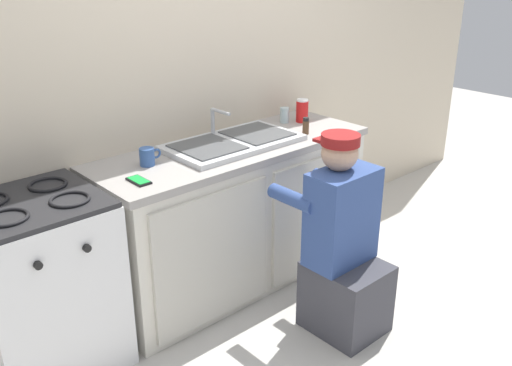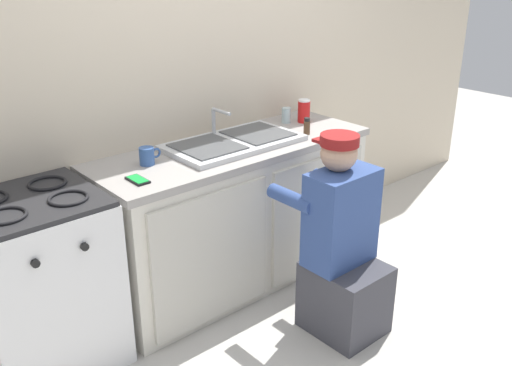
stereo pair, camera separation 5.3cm
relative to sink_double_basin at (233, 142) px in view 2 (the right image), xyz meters
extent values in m
plane|color=beige|center=(0.00, -0.30, -0.92)|extent=(12.00, 12.00, 0.00)
cube|color=beige|center=(0.00, 0.35, 0.33)|extent=(6.00, 0.10, 2.50)
cube|color=silver|center=(0.00, 0.00, -0.49)|extent=(1.71, 0.60, 0.85)
cube|color=beige|center=(-0.41, -0.31, -0.49)|extent=(0.75, 0.02, 0.75)
cube|color=beige|center=(0.41, -0.31, -0.49)|extent=(0.75, 0.02, 0.75)
cube|color=#9E9993|center=(0.00, 0.00, -0.04)|extent=(1.75, 0.62, 0.04)
cube|color=silver|center=(0.00, 0.00, 0.00)|extent=(0.80, 0.44, 0.03)
cube|color=#4C4F51|center=(-0.19, 0.00, 0.01)|extent=(0.33, 0.35, 0.01)
cube|color=#4C4F51|center=(0.19, 0.00, 0.01)|extent=(0.33, 0.35, 0.01)
cylinder|color=#B7BABF|center=(0.00, 0.19, 0.07)|extent=(0.02, 0.02, 0.18)
cylinder|color=#B7BABF|center=(0.00, 0.11, 0.16)|extent=(0.02, 0.16, 0.02)
cube|color=white|center=(-1.21, 0.00, -0.48)|extent=(0.63, 0.60, 0.88)
cube|color=#262628|center=(-1.21, 0.00, -0.03)|extent=(0.61, 0.59, 0.02)
torus|color=black|center=(-1.35, -0.12, -0.01)|extent=(0.19, 0.19, 0.02)
torus|color=black|center=(-1.07, -0.12, -0.01)|extent=(0.19, 0.19, 0.02)
torus|color=black|center=(-1.07, 0.12, -0.01)|extent=(0.19, 0.19, 0.02)
cylinder|color=black|center=(-1.32, -0.31, -0.17)|extent=(0.04, 0.02, 0.04)
cylinder|color=black|center=(-1.10, -0.31, -0.17)|extent=(0.04, 0.02, 0.04)
cube|color=#3F3F47|center=(0.11, -0.81, -0.72)|extent=(0.36, 0.40, 0.40)
cube|color=#334C8C|center=(0.11, -0.75, -0.26)|extent=(0.38, 0.22, 0.52)
sphere|color=tan|center=(0.11, -0.71, 0.09)|extent=(0.19, 0.19, 0.19)
cylinder|color=maroon|center=(0.11, -0.71, 0.16)|extent=(0.20, 0.20, 0.06)
cube|color=maroon|center=(0.11, -0.62, 0.14)|extent=(0.13, 0.09, 0.02)
cylinder|color=#334C8C|center=(-0.06, -0.55, -0.16)|extent=(0.08, 0.30, 0.08)
cylinder|color=#334C8C|center=(0.28, -0.55, -0.16)|extent=(0.08, 0.30, 0.08)
cylinder|color=#335699|center=(-0.55, 0.05, 0.03)|extent=(0.08, 0.08, 0.09)
torus|color=#335699|center=(-0.49, 0.05, 0.03)|extent=(0.06, 0.01, 0.06)
cylinder|color=#ADC6CC|center=(0.56, 0.13, 0.03)|extent=(0.06, 0.06, 0.10)
cylinder|color=red|center=(0.65, 0.07, 0.05)|extent=(0.08, 0.08, 0.14)
cylinder|color=white|center=(0.65, 0.07, 0.13)|extent=(0.08, 0.08, 0.01)
cylinder|color=#513823|center=(0.47, -0.14, 0.02)|extent=(0.04, 0.04, 0.08)
cylinder|color=black|center=(0.47, -0.14, 0.08)|extent=(0.04, 0.04, 0.02)
cube|color=black|center=(-0.71, -0.12, -0.01)|extent=(0.07, 0.14, 0.01)
cube|color=green|center=(-0.71, -0.12, -0.01)|extent=(0.06, 0.12, 0.00)
camera|label=1|loc=(-2.03, -2.45, 1.05)|focal=40.00mm
camera|label=2|loc=(-1.99, -2.48, 1.05)|focal=40.00mm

